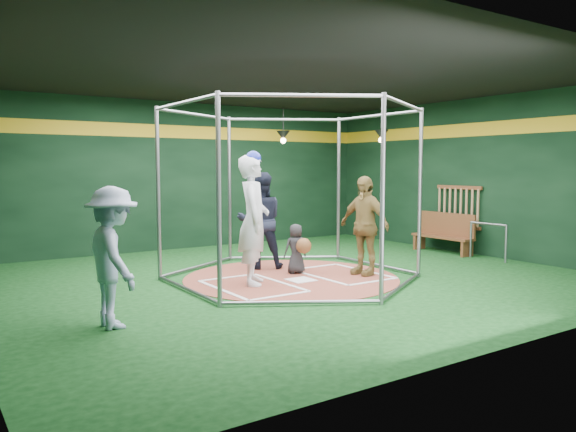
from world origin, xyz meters
TOP-DOWN VIEW (x-y plane):
  - room_shell at (0.00, 0.01)m, footprint 10.10×9.10m
  - clay_disc at (0.00, 0.00)m, footprint 3.80×3.80m
  - home_plate at (0.00, -0.30)m, footprint 0.43×0.43m
  - batter_box_left at (-0.95, -0.25)m, footprint 1.17×1.77m
  - batter_box_right at (0.95, -0.25)m, footprint 1.17×1.77m
  - batting_cage at (-0.00, -0.00)m, footprint 4.05×4.67m
  - bat_rack at (4.93, 0.40)m, footprint 0.07×1.25m
  - pendant_lamp_near at (2.20, 3.60)m, footprint 0.34×0.34m
  - pendant_lamp_far at (4.00, 2.00)m, footprint 0.34×0.34m
  - batter_figure at (-0.83, -0.11)m, footprint 0.85×0.94m
  - visitor_leopard at (1.27, -0.49)m, footprint 0.62×1.11m
  - catcher_figure at (0.30, 0.25)m, footprint 0.50×0.58m
  - umpire at (0.03, 1.11)m, footprint 1.11×1.00m
  - bystander_blue at (-3.52, -1.31)m, footprint 0.67×1.13m
  - dugout_bench at (4.62, 0.52)m, footprint 0.37×1.57m
  - steel_railing at (4.55, -0.71)m, footprint 0.05×0.92m

SIDE VIEW (x-z plane):
  - clay_disc at x=0.00m, z-range 0.00..0.01m
  - batter_box_left at x=-0.95m, z-range 0.01..0.02m
  - batter_box_right at x=0.95m, z-range 0.01..0.02m
  - home_plate at x=0.00m, z-range 0.01..0.02m
  - dugout_bench at x=4.62m, z-range 0.01..0.93m
  - catcher_figure at x=0.30m, z-range 0.02..0.94m
  - steel_railing at x=4.55m, z-range 0.13..0.92m
  - bystander_blue at x=-3.52m, z-range 0.00..1.74m
  - visitor_leopard at x=1.27m, z-range 0.01..1.81m
  - umpire at x=0.03m, z-range 0.01..1.87m
  - bat_rack at x=4.93m, z-range 0.56..1.54m
  - batter_figure at x=-0.83m, z-range 0.00..2.22m
  - batting_cage at x=0.00m, z-range 0.00..3.00m
  - room_shell at x=0.00m, z-range -0.01..3.52m
  - pendant_lamp_near at x=2.20m, z-range 2.29..3.19m
  - pendant_lamp_far at x=4.00m, z-range 2.29..3.19m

